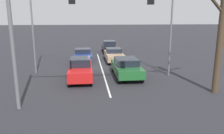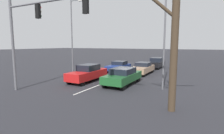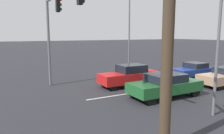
{
  "view_description": "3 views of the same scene",
  "coord_description": "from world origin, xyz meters",
  "views": [
    {
      "loc": [
        1.35,
        22.2,
        4.7
      ],
      "look_at": [
        -0.46,
        6.64,
        1.12
      ],
      "focal_mm": 35.0,
      "sensor_mm": 36.0,
      "label": 1
    },
    {
      "loc": [
        -8.05,
        19.4,
        3.58
      ],
      "look_at": [
        -0.91,
        5.8,
        1.59
      ],
      "focal_mm": 28.0,
      "sensor_mm": 36.0,
      "label": 2
    },
    {
      "loc": [
        -11.95,
        14.71,
        3.96
      ],
      "look_at": [
        0.45,
        7.97,
        1.83
      ],
      "focal_mm": 35.0,
      "sensor_mm": 36.0,
      "label": 3
    }
  ],
  "objects": [
    {
      "name": "car_darkgreen_leftlane_front",
      "position": [
        -1.77,
        5.36,
        0.8
      ],
      "size": [
        1.94,
        4.78,
        1.51
      ],
      "color": "#1E5928",
      "rests_on": "ground_plane"
    },
    {
      "name": "street_lamp_right_shoulder",
      "position": [
        5.61,
        3.21,
        4.93
      ],
      "size": [
        1.7,
        0.24,
        8.67
      ],
      "color": "slate",
      "rests_on": "ground_plane"
    },
    {
      "name": "car_navy_midlane_second",
      "position": [
        1.79,
        -1.26,
        0.71
      ],
      "size": [
        1.86,
        4.19,
        1.38
      ],
      "color": "navy",
      "rests_on": "ground_plane"
    },
    {
      "name": "traffic_signal_gantry",
      "position": [
        2.22,
        10.97,
        4.95
      ],
      "size": [
        9.59,
        0.37,
        6.93
      ],
      "color": "slate",
      "rests_on": "ground_plane"
    },
    {
      "name": "lane_stripe_left_divider",
      "position": [
        0.0,
        1.99,
        0.01
      ],
      "size": [
        0.12,
        15.98,
        0.01
      ],
      "primitive_type": "cube",
      "color": "silver",
      "rests_on": "ground_plane"
    },
    {
      "name": "car_black_leftlane_third",
      "position": [
        -1.71,
        -7.19,
        0.78
      ],
      "size": [
        1.78,
        4.7,
        1.56
      ],
      "color": "black",
      "rests_on": "ground_plane"
    },
    {
      "name": "ground_plane",
      "position": [
        0.0,
        0.0,
        0.0
      ],
      "size": [
        240.0,
        240.0,
        0.0
      ],
      "primitive_type": "plane",
      "color": "#28282D"
    },
    {
      "name": "car_tan_leftlane_second",
      "position": [
        -1.56,
        -1.0,
        0.72
      ],
      "size": [
        1.81,
        4.61,
        1.41
      ],
      "color": "tan",
      "rests_on": "ground_plane"
    },
    {
      "name": "car_red_midlane_front",
      "position": [
        1.85,
        5.63,
        0.82
      ],
      "size": [
        1.71,
        4.79,
        1.64
      ],
      "color": "red",
      "rests_on": "ground_plane"
    },
    {
      "name": "street_lamp_left_shoulder",
      "position": [
        -5.11,
        5.42,
        5.18
      ],
      "size": [
        1.97,
        0.24,
        9.09
      ],
      "color": "slate",
      "rests_on": "ground_plane"
    },
    {
      "name": "bare_tree_near",
      "position": [
        -6.65,
        9.86,
        4.33
      ],
      "size": [
        3.71,
        2.3,
        8.01
      ],
      "color": "#423323",
      "rests_on": "ground_plane"
    }
  ]
}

